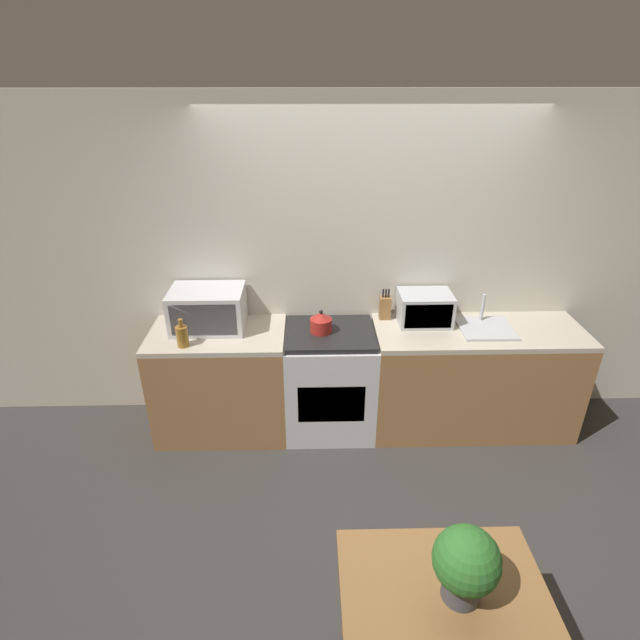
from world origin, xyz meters
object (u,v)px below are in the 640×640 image
(microwave, at_px, (208,309))
(toaster_oven, at_px, (425,308))
(kettle, at_px, (321,322))
(bottle, at_px, (182,336))
(dining_table, at_px, (440,598))
(stove_range, at_px, (330,380))

(microwave, height_order, toaster_oven, microwave)
(toaster_oven, bearing_deg, kettle, -170.67)
(kettle, xyz_separation_m, bottle, (-1.01, -0.20, 0.01))
(microwave, bearing_deg, dining_table, -57.02)
(stove_range, relative_size, bottle, 4.13)
(dining_table, bearing_deg, kettle, 103.52)
(stove_range, relative_size, dining_table, 1.01)
(microwave, bearing_deg, bottle, -116.22)
(kettle, xyz_separation_m, microwave, (-0.87, 0.09, 0.08))
(toaster_oven, bearing_deg, microwave, -178.48)
(kettle, distance_m, bottle, 1.03)
(stove_range, xyz_separation_m, microwave, (-0.94, 0.09, 0.61))
(kettle, distance_m, dining_table, 2.08)
(kettle, relative_size, toaster_oven, 0.45)
(bottle, bearing_deg, kettle, 11.07)
(kettle, relative_size, dining_table, 0.21)
(bottle, bearing_deg, dining_table, -50.21)
(kettle, distance_m, microwave, 0.88)
(toaster_oven, height_order, dining_table, toaster_oven)
(stove_range, height_order, dining_table, stove_range)
(kettle, xyz_separation_m, dining_table, (0.48, -1.99, -0.37))
(kettle, relative_size, microwave, 0.33)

